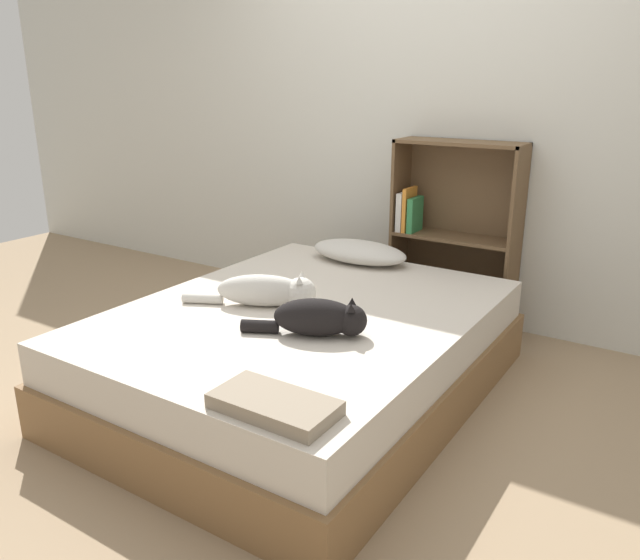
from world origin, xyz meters
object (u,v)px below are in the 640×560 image
object	(u,v)px
cat_light	(270,291)
bookshelf	(453,233)
cat_dark	(321,318)
bed	(303,351)
pillow	(359,252)

from	to	relation	value
cat_light	bookshelf	size ratio (longest dim) A/B	0.53
cat_dark	bed	bearing A→B (deg)	111.02
cat_dark	bookshelf	size ratio (longest dim) A/B	0.44
bed	bookshelf	bearing A→B (deg)	78.99
bed	cat_light	size ratio (longest dim) A/B	3.35
bookshelf	bed	bearing A→B (deg)	-101.01
cat_light	bookshelf	xyz separation A→B (m)	(0.39, 1.31, 0.06)
cat_dark	bookshelf	bearing A→B (deg)	63.16
bed	cat_light	distance (m)	0.33
bed	bookshelf	size ratio (longest dim) A/B	1.78
cat_light	cat_dark	xyz separation A→B (m)	(0.39, -0.16, 0.00)
cat_light	bed	bearing A→B (deg)	-6.16
pillow	cat_light	distance (m)	0.87
bed	pillow	world-z (taller)	pillow
bed	pillow	xyz separation A→B (m)	(-0.16, 0.82, 0.28)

